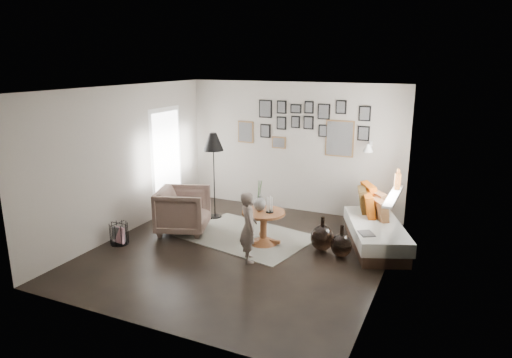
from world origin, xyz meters
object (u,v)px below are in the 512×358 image
at_px(floor_lamp, 213,145).
at_px(child, 249,227).
at_px(vase, 260,201).
at_px(pedestal_table, 263,229).
at_px(magazine_basket, 119,234).
at_px(demijohn_small, 341,245).
at_px(daybed, 377,229).
at_px(demijohn_large, 322,238).
at_px(armchair, 183,210).

relative_size(floor_lamp, child, 1.52).
bearing_deg(vase, pedestal_table, -14.04).
distance_m(magazine_basket, child, 2.32).
relative_size(vase, magazine_basket, 1.41).
xyz_separation_m(magazine_basket, child, (2.27, 0.31, 0.37)).
height_order(pedestal_table, child, child).
bearing_deg(magazine_basket, vase, 26.06).
distance_m(pedestal_table, demijohn_small, 1.33).
xyz_separation_m(daybed, demijohn_large, (-0.76, -0.61, -0.06)).
xyz_separation_m(floor_lamp, demijohn_large, (2.38, -0.68, -1.23)).
xyz_separation_m(daybed, floor_lamp, (-3.14, 0.07, 1.17)).
bearing_deg(demijohn_large, magazine_basket, -160.09).
relative_size(armchair, demijohn_large, 1.54).
xyz_separation_m(armchair, magazine_basket, (-0.67, -0.94, -0.22)).
relative_size(pedestal_table, daybed, 0.37).
height_order(pedestal_table, magazine_basket, pedestal_table).
height_order(demijohn_large, child, child).
height_order(armchair, demijohn_large, armchair).
xyz_separation_m(demijohn_large, demijohn_small, (0.35, -0.12, -0.02)).
xyz_separation_m(daybed, magazine_basket, (-3.95, -1.77, -0.10)).
bearing_deg(daybed, demijohn_small, -141.51).
xyz_separation_m(daybed, child, (-1.68, -1.46, 0.27)).
height_order(vase, armchair, vase).
xyz_separation_m(daybed, armchair, (-3.28, -0.83, 0.12)).
xyz_separation_m(vase, demijohn_large, (1.06, 0.11, -0.51)).
distance_m(pedestal_table, vase, 0.47).
bearing_deg(pedestal_table, floor_lamp, 149.85).
distance_m(demijohn_large, demijohn_small, 0.37).
bearing_deg(magazine_basket, child, 7.69).
bearing_deg(demijohn_small, floor_lamp, 163.69).
relative_size(daybed, armchair, 2.24).
relative_size(vase, demijohn_small, 1.00).
xyz_separation_m(pedestal_table, demijohn_large, (0.98, 0.13, -0.04)).
xyz_separation_m(pedestal_table, floor_lamp, (-1.40, 0.81, 1.18)).
height_order(pedestal_table, demijohn_large, same).
relative_size(armchair, child, 0.80).
bearing_deg(armchair, vase, -105.48).
relative_size(magazine_basket, demijohn_large, 0.64).
xyz_separation_m(floor_lamp, magazine_basket, (-0.81, -1.83, -1.27)).
bearing_deg(demijohn_large, floor_lamp, 164.08).
distance_m(vase, floor_lamp, 1.70).
bearing_deg(pedestal_table, demijohn_large, 7.81).
distance_m(pedestal_table, armchair, 1.54).
height_order(demijohn_large, demijohn_small, demijohn_large).
xyz_separation_m(demijohn_large, child, (-0.92, -0.85, 0.33)).
xyz_separation_m(daybed, demijohn_small, (-0.41, -0.73, -0.08)).
relative_size(armchair, magazine_basket, 2.40).
height_order(armchair, demijohn_small, armchair).
bearing_deg(magazine_basket, armchair, 54.46).
bearing_deg(floor_lamp, demijohn_large, -15.92).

